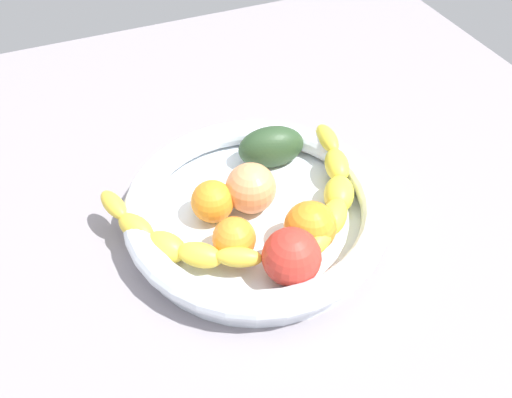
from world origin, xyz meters
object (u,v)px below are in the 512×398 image
(peach_blush, at_px, (253,187))
(fruit_bowl, at_px, (256,210))
(tomato_red, at_px, (292,256))
(orange_mid_left, at_px, (212,201))
(banana_draped_right, at_px, (168,240))
(avocado_dark, at_px, (271,147))
(orange_front, at_px, (234,238))
(banana_draped_left, at_px, (333,190))
(orange_mid_right, at_px, (310,227))

(peach_blush, bearing_deg, fruit_bowl, 78.84)
(peach_blush, bearing_deg, tomato_red, 88.83)
(fruit_bowl, xyz_separation_m, orange_mid_left, (0.05, -0.02, 0.02))
(tomato_red, bearing_deg, banana_draped_right, -35.75)
(tomato_red, distance_m, peach_blush, 0.12)
(tomato_red, height_order, avocado_dark, tomato_red)
(fruit_bowl, height_order, orange_mid_left, orange_mid_left)
(avocado_dark, bearing_deg, fruit_bowl, 56.02)
(orange_front, bearing_deg, tomato_red, 130.78)
(orange_front, relative_size, orange_mid_left, 0.96)
(avocado_dark, bearing_deg, orange_front, 51.75)
(avocado_dark, bearing_deg, banana_draped_left, 109.80)
(orange_front, xyz_separation_m, tomato_red, (-0.05, 0.06, 0.01))
(banana_draped_left, bearing_deg, fruit_bowl, -11.41)
(banana_draped_right, bearing_deg, tomato_red, 144.25)
(banana_draped_right, bearing_deg, orange_mid_right, 161.72)
(banana_draped_right, height_order, avocado_dark, avocado_dark)
(banana_draped_left, relative_size, orange_front, 4.18)
(fruit_bowl, height_order, tomato_red, tomato_red)
(tomato_red, bearing_deg, orange_mid_left, -66.97)
(orange_front, height_order, tomato_red, tomato_red)
(peach_blush, bearing_deg, avocado_dark, -128.24)
(banana_draped_left, height_order, tomato_red, tomato_red)
(banana_draped_left, height_order, avocado_dark, avocado_dark)
(orange_mid_left, xyz_separation_m, orange_mid_right, (-0.09, 0.09, 0.00))
(banana_draped_right, bearing_deg, avocado_dark, -149.39)
(banana_draped_right, xyz_separation_m, peach_blush, (-0.13, -0.04, 0.01))
(fruit_bowl, relative_size, orange_front, 6.44)
(banana_draped_left, xyz_separation_m, orange_mid_right, (0.06, 0.05, 0.01))
(banana_draped_left, xyz_separation_m, orange_front, (0.15, 0.03, -0.00))
(fruit_bowl, bearing_deg, banana_draped_right, 8.22)
(tomato_red, bearing_deg, orange_front, -49.22)
(banana_draped_left, bearing_deg, banana_draped_right, -0.72)
(peach_blush, bearing_deg, orange_front, 51.73)
(tomato_red, height_order, peach_blush, tomato_red)
(fruit_bowl, xyz_separation_m, banana_draped_right, (0.12, 0.02, 0.01))
(tomato_red, relative_size, peach_blush, 1.03)
(orange_front, distance_m, orange_mid_left, 0.07)
(peach_blush, bearing_deg, orange_mid_left, -1.84)
(orange_mid_left, xyz_separation_m, avocado_dark, (-0.11, -0.07, -0.00))
(banana_draped_left, bearing_deg, peach_blush, -21.20)
(orange_mid_left, bearing_deg, orange_front, 93.11)
(peach_blush, height_order, avocado_dark, peach_blush)
(fruit_bowl, xyz_separation_m, orange_mid_right, (-0.04, 0.07, 0.02))
(orange_mid_right, xyz_separation_m, tomato_red, (0.04, 0.03, 0.00))
(fruit_bowl, bearing_deg, banana_draped_left, 168.59)
(tomato_red, relative_size, avocado_dark, 0.73)
(orange_mid_right, bearing_deg, orange_front, -14.32)
(orange_front, bearing_deg, banana_draped_left, -169.35)
(tomato_red, xyz_separation_m, avocado_dark, (-0.06, -0.20, -0.01))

